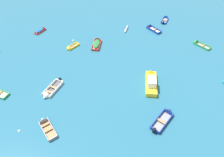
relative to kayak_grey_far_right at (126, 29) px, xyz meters
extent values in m
ellipsoid|color=gray|center=(0.00, 0.00, 0.00)|extent=(1.84, 3.14, 0.29)
torus|color=black|center=(0.00, 0.00, 0.13)|extent=(0.52, 0.52, 0.06)
cube|color=gray|center=(-0.75, -23.66, -0.08)|extent=(3.49, 3.23, 0.13)
cube|color=navy|center=(-1.16, -23.17, 0.11)|extent=(2.90, 2.49, 0.51)
cube|color=navy|center=(-0.34, -24.14, 0.11)|extent=(2.90, 2.49, 0.51)
cube|color=navy|center=(-2.18, -24.87, 0.11)|extent=(0.90, 1.03, 0.51)
cone|color=navy|center=(0.73, -22.39, 0.13)|extent=(1.44, 1.48, 1.21)
cube|color=#937047|center=(-0.90, -23.78, 0.21)|extent=(1.03, 1.11, 0.03)
cube|color=black|center=(-2.29, -24.97, 0.29)|extent=(0.48, 0.47, 0.71)
cube|color=#99754C|center=(-11.42, -4.62, -0.11)|extent=(2.35, 2.15, 0.08)
cube|color=yellow|center=(-11.12, -4.98, 0.02)|extent=(1.91, 1.60, 0.34)
cube|color=yellow|center=(-11.71, -4.27, 0.02)|extent=(1.91, 1.60, 0.34)
cube|color=yellow|center=(-10.48, -3.84, 0.02)|extent=(0.64, 0.75, 0.34)
cone|color=yellow|center=(-12.39, -5.44, 0.04)|extent=(0.99, 1.03, 0.88)
cube|color=#937047|center=(-11.32, -4.54, 0.09)|extent=(0.72, 0.79, 0.03)
cube|color=#937047|center=(-11.86, -5.00, 0.09)|extent=(0.72, 0.79, 0.03)
cube|color=#288C3D|center=(-22.26, -14.39, 0.02)|extent=(2.59, 1.71, 0.33)
cube|color=#288C3D|center=(-21.31, -15.70, 0.02)|extent=(0.72, 1.02, 0.33)
cube|color=#4C4C51|center=(-17.98, 2.17, -0.11)|extent=(2.26, 2.43, 0.07)
cube|color=red|center=(-18.34, 2.47, -0.01)|extent=(1.71, 1.98, 0.28)
cube|color=red|center=(-17.63, 1.87, -0.01)|extent=(1.71, 1.98, 0.28)
cube|color=red|center=(-18.81, 1.20, -0.01)|extent=(0.76, 0.67, 0.28)
cone|color=red|center=(-17.12, 3.18, 0.01)|extent=(1.06, 1.03, 0.89)
cube|color=#937047|center=(-18.07, 2.07, 0.05)|extent=(0.81, 0.75, 0.03)
cube|color=#937047|center=(-17.58, 2.63, 0.05)|extent=(0.81, 0.75, 0.03)
ellipsoid|color=#19478C|center=(-17.98, 2.17, 0.22)|extent=(2.09, 2.24, 0.27)
cube|color=teal|center=(11.30, -18.25, -0.01)|extent=(0.77, 0.56, 0.28)
cube|color=#4C4C51|center=(-14.77, -15.33, -0.09)|extent=(2.87, 3.41, 0.12)
cube|color=white|center=(-14.24, -15.70, 0.09)|extent=(2.03, 2.89, 0.47)
cube|color=white|center=(-15.30, -14.97, 0.09)|extent=(2.03, 2.89, 0.47)
cube|color=white|center=(-13.79, -13.91, 0.09)|extent=(1.12, 0.82, 0.47)
cone|color=white|center=(-15.79, -16.81, 0.11)|extent=(1.47, 1.35, 1.24)
cube|color=#937047|center=(-14.67, -15.18, 0.18)|extent=(1.15, 0.95, 0.03)
cube|color=#937047|center=(-15.24, -16.01, 0.18)|extent=(1.15, 0.95, 0.03)
cube|color=black|center=(-13.71, -13.79, 0.25)|extent=(0.46, 0.45, 0.66)
cube|color=#99754C|center=(-15.14, -22.35, -0.09)|extent=(2.29, 3.23, 0.11)
cube|color=gray|center=(-15.66, -22.60, 0.06)|extent=(1.44, 2.92, 0.42)
cube|color=gray|center=(-14.63, -22.11, 0.06)|extent=(1.44, 2.92, 0.42)
cube|color=gray|center=(-14.46, -23.80, 0.06)|extent=(1.06, 0.59, 0.42)
cone|color=gray|center=(-15.86, -20.85, 0.09)|extent=(1.30, 1.13, 1.10)
cube|color=#937047|center=(-15.07, -22.50, 0.15)|extent=(1.07, 0.74, 0.03)
cube|color=#937047|center=(-15.47, -21.66, 0.15)|extent=(1.07, 0.74, 0.03)
cube|color=beige|center=(5.64, -1.44, -0.09)|extent=(2.40, 3.33, 0.11)
cube|color=navy|center=(5.13, -1.70, 0.08)|extent=(1.57, 3.00, 0.45)
cube|color=navy|center=(6.15, -1.18, 0.08)|extent=(1.57, 3.00, 0.45)
cube|color=navy|center=(6.39, -2.92, 0.08)|extent=(1.06, 0.61, 0.45)
cone|color=navy|center=(4.85, 0.11, 0.10)|extent=(1.33, 1.18, 1.10)
cube|color=#937047|center=(5.72, -1.59, 0.17)|extent=(1.07, 0.77, 0.03)
cube|color=gray|center=(9.39, 2.11, -0.10)|extent=(2.41, 2.94, 0.10)
cube|color=blue|center=(8.93, 2.41, 0.05)|extent=(1.66, 2.52, 0.40)
cube|color=blue|center=(9.86, 1.81, 0.05)|extent=(1.66, 2.52, 0.40)
cube|color=blue|center=(8.59, 0.87, 0.05)|extent=(0.97, 0.68, 0.40)
cone|color=blue|center=(10.23, 3.41, 0.07)|extent=(1.26, 1.14, 1.06)
cube|color=#937047|center=(9.31, 1.98, 0.13)|extent=(1.00, 0.79, 0.03)
cube|color=black|center=(8.52, 0.77, 0.19)|extent=(0.39, 0.39, 0.56)
cube|color=yellow|center=(-0.11, -17.05, 0.22)|extent=(2.96, 5.18, 0.74)
cone|color=yellow|center=(0.63, -14.60, 0.26)|extent=(1.58, 1.33, 1.35)
cube|color=white|center=(-0.25, -17.52, 1.09)|extent=(1.62, 2.03, 1.00)
cube|color=black|center=(-0.02, -16.77, 1.29)|extent=(1.09, 0.46, 0.44)
cube|color=gray|center=(12.80, -8.66, -0.11)|extent=(2.46, 3.10, 0.08)
cube|color=#288C3D|center=(12.32, -8.95, 0.02)|extent=(1.68, 2.70, 0.33)
cube|color=#288C3D|center=(13.28, -8.37, 0.02)|extent=(1.68, 2.70, 0.33)
cube|color=#288C3D|center=(13.61, -9.99, 0.02)|extent=(1.00, 0.67, 0.33)
cone|color=#288C3D|center=(11.96, -7.27, 0.03)|extent=(1.29, 1.17, 1.08)
cube|color=#937047|center=(12.89, -8.80, 0.08)|extent=(1.03, 0.80, 0.03)
cube|color=beige|center=(-6.97, -5.00, -0.10)|extent=(2.15, 3.46, 0.10)
cube|color=red|center=(-7.61, -4.80, 0.05)|extent=(1.06, 3.25, 0.40)
cube|color=red|center=(-6.33, -5.19, 0.05)|extent=(1.06, 3.25, 0.40)
cube|color=red|center=(-7.46, -6.61, 0.05)|extent=(1.30, 0.52, 0.40)
cone|color=red|center=(-6.46, -3.32, 0.07)|extent=(1.46, 1.11, 1.29)
cube|color=#937047|center=(-7.02, -5.16, 0.13)|extent=(1.25, 0.69, 0.03)
ellipsoid|color=#236633|center=(-6.97, -5.00, 0.37)|extent=(2.01, 3.17, 0.35)
sphere|color=yellow|center=(-11.28, -2.43, -0.15)|extent=(0.40, 0.40, 0.40)
sphere|color=silver|center=(-18.71, -21.85, -0.15)|extent=(0.31, 0.31, 0.31)
camera|label=1|loc=(-9.75, -37.45, 21.84)|focal=32.46mm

